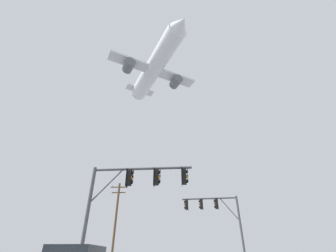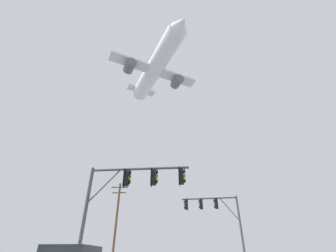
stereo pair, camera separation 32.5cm
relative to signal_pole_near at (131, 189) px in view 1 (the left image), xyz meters
name	(u,v)px [view 1 (the left image)]	position (x,y,z in m)	size (l,w,h in m)	color
signal_pole_near	(131,189)	(0.00, 0.00, 0.00)	(5.90, 0.59, 5.90)	#4C4C51
signal_pole_far	(216,213)	(6.23, 9.80, 0.30)	(5.29, 0.81, 6.35)	#4C4C51
utility_pole	(116,220)	(-4.99, 16.58, 0.59)	(2.20, 0.28, 9.74)	brown
airplane	(155,67)	(-2.47, 29.20, 38.84)	(21.78, 28.21, 8.25)	white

